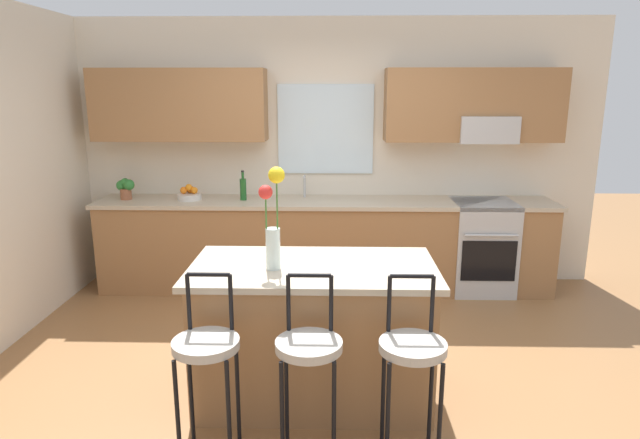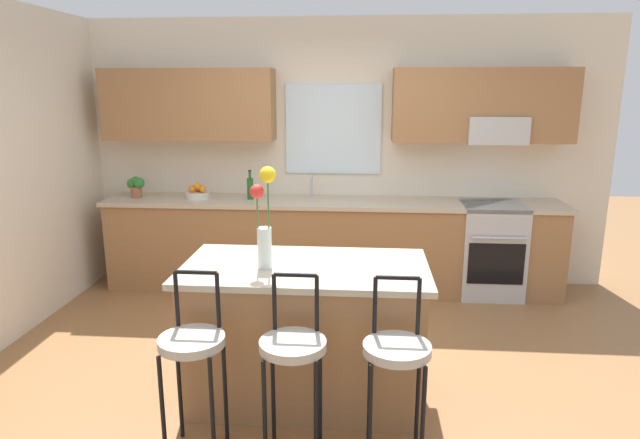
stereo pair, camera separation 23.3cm
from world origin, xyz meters
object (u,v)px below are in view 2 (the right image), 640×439
(bottle_olive_oil, at_px, (250,188))
(fruit_bowl_oranges, at_px, (198,193))
(oven_range, at_px, (489,249))
(bar_stool_near, at_px, (193,349))
(potted_plant_small, at_px, (136,185))
(kitchen_island, at_px, (306,332))
(bar_stool_middle, at_px, (293,353))
(bar_stool_far, at_px, (397,357))
(flower_vase, at_px, (264,219))

(bottle_olive_oil, bearing_deg, fruit_bowl_oranges, 179.46)
(oven_range, distance_m, bottle_olive_oil, 2.46)
(bar_stool_near, height_order, potted_plant_small, potted_plant_small)
(oven_range, relative_size, bottle_olive_oil, 3.11)
(oven_range, xyz_separation_m, kitchen_island, (-1.62, -2.03, 0.00))
(kitchen_island, relative_size, bottle_olive_oil, 5.27)
(oven_range, height_order, bottle_olive_oil, bottle_olive_oil)
(bar_stool_middle, height_order, fruit_bowl_oranges, fruit_bowl_oranges)
(bar_stool_far, bearing_deg, oven_range, 68.15)
(fruit_bowl_oranges, distance_m, bottle_olive_oil, 0.55)
(fruit_bowl_oranges, distance_m, potted_plant_small, 0.64)
(oven_range, distance_m, bar_stool_far, 2.88)
(oven_range, relative_size, potted_plant_small, 4.27)
(bar_stool_middle, distance_m, potted_plant_small, 3.35)
(oven_range, height_order, potted_plant_small, potted_plant_small)
(bar_stool_far, relative_size, fruit_bowl_oranges, 4.34)
(bar_stool_middle, height_order, flower_vase, flower_vase)
(potted_plant_small, bearing_deg, oven_range, -0.39)
(bar_stool_near, xyz_separation_m, bar_stool_middle, (0.55, 0.00, 0.00))
(flower_vase, bearing_deg, oven_range, 48.62)
(kitchen_island, xyz_separation_m, potted_plant_small, (-1.96, 2.06, 0.58))
(bar_stool_far, bearing_deg, bar_stool_near, 180.00)
(bar_stool_near, xyz_separation_m, bottle_olive_oil, (-0.23, 2.69, 0.40))
(bar_stool_far, xyz_separation_m, potted_plant_small, (-2.51, 2.69, 0.41))
(kitchen_island, relative_size, fruit_bowl_oranges, 6.50)
(bar_stool_near, height_order, bar_stool_middle, same)
(fruit_bowl_oranges, xyz_separation_m, potted_plant_small, (-0.64, -0.01, 0.07))
(bar_stool_near, xyz_separation_m, flower_vase, (0.31, 0.55, 0.60))
(kitchen_island, bearing_deg, potted_plant_small, 133.63)
(potted_plant_small, bearing_deg, bottle_olive_oil, 0.01)
(kitchen_island, xyz_separation_m, bar_stool_middle, (0.00, -0.63, 0.17))
(bar_stool_near, bearing_deg, flower_vase, 60.85)
(flower_vase, relative_size, fruit_bowl_oranges, 2.67)
(kitchen_island, bearing_deg, flower_vase, -161.87)
(flower_vase, distance_m, fruit_bowl_oranges, 2.41)
(bar_stool_middle, distance_m, flower_vase, 0.85)
(bar_stool_near, bearing_deg, bottle_olive_oil, 94.80)
(flower_vase, height_order, potted_plant_small, flower_vase)
(oven_range, xyz_separation_m, flower_vase, (-1.86, -2.11, 0.78))
(bar_stool_far, bearing_deg, fruit_bowl_oranges, 124.80)
(kitchen_island, xyz_separation_m, fruit_bowl_oranges, (-1.32, 2.06, 0.51))
(fruit_bowl_oranges, height_order, bottle_olive_oil, bottle_olive_oil)
(bar_stool_middle, height_order, potted_plant_small, potted_plant_small)
(bar_stool_middle, relative_size, bar_stool_far, 1.00)
(bar_stool_near, height_order, flower_vase, flower_vase)
(bar_stool_far, bearing_deg, kitchen_island, 131.08)
(bar_stool_near, distance_m, flower_vase, 0.87)
(bar_stool_middle, relative_size, potted_plant_small, 4.83)
(oven_range, relative_size, flower_vase, 1.44)
(bar_stool_far, bearing_deg, bottle_olive_oil, 116.25)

